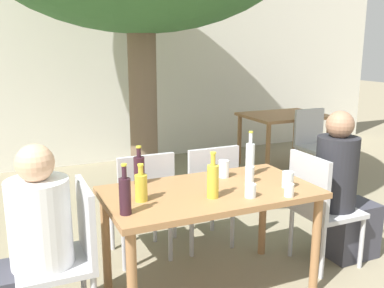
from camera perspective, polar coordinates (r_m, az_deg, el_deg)
cafe_building_wall at (r=6.30m, az=-13.03°, el=10.02°), size 10.00×0.08×2.80m
dining_table_front at (r=2.92m, az=2.42°, el=-7.79°), size 1.42×0.77×0.76m
dining_table_back at (r=6.14m, az=12.12°, el=2.98°), size 1.11×0.85×0.76m
patio_chair_0 at (r=2.73m, az=-16.12°, el=-13.37°), size 0.44×0.44×0.90m
patio_chair_1 at (r=3.47m, az=16.59°, el=-7.58°), size 0.44×0.44×0.90m
patio_chair_2 at (r=3.41m, az=-6.59°, el=-7.44°), size 0.44×0.44×0.90m
patio_chair_3 at (r=3.61m, az=2.06°, el=-6.20°), size 0.44×0.44×0.90m
patio_chair_4 at (r=5.66m, az=15.94°, el=0.45°), size 0.44×0.44×0.90m
person_seated_0 at (r=2.71m, az=-21.21°, el=-13.63°), size 0.58×0.35×1.17m
person_seated_1 at (r=3.61m, az=19.48°, el=-6.42°), size 0.56×0.32×1.22m
wine_bottle_0 at (r=2.47m, az=-8.92°, el=-6.71°), size 0.07×0.07×0.30m
wine_bottle_1 at (r=2.99m, az=-7.06°, el=-3.36°), size 0.08×0.08×0.27m
water_bottle_2 at (r=3.19m, az=7.75°, el=-1.89°), size 0.07×0.07×0.33m
oil_cruet_3 at (r=2.67m, az=-6.80°, el=-5.68°), size 0.08×0.08×0.24m
oil_cruet_4 at (r=2.70m, az=2.80°, el=-4.83°), size 0.08×0.08×0.30m
drinking_glass_0 at (r=3.14m, az=4.26°, el=-3.31°), size 0.08×0.08×0.13m
drinking_glass_1 at (r=2.81m, az=12.82°, el=-6.02°), size 0.06×0.06×0.08m
drinking_glass_2 at (r=2.98m, az=12.65°, el=-4.63°), size 0.08×0.08×0.11m
drinking_glass_3 at (r=3.04m, az=7.69°, el=-4.04°), size 0.06×0.06×0.12m
drinking_glass_4 at (r=2.75m, az=7.80°, el=-6.17°), size 0.07×0.07×0.09m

